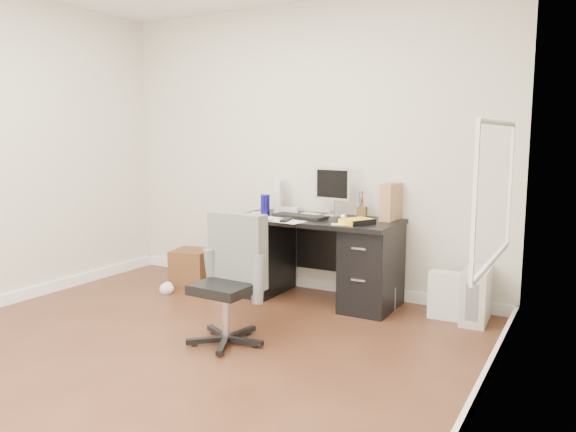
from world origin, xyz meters
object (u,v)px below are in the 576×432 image
object	(u,v)px
desk	(314,256)
lcd_monitor	(333,192)
office_chair	(225,280)
pc_tower	(476,295)
keyboard	(300,216)
wicker_basket	(192,267)

from	to	relation	value
desk	lcd_monitor	size ratio (longest dim) A/B	3.31
desk	office_chair	distance (m)	1.28
lcd_monitor	pc_tower	size ratio (longest dim) A/B	1.05
lcd_monitor	office_chair	bearing A→B (deg)	-90.20
keyboard	office_chair	distance (m)	1.25
office_chair	wicker_basket	bearing A→B (deg)	139.65
keyboard	pc_tower	size ratio (longest dim) A/B	1.16
lcd_monitor	desk	bearing A→B (deg)	-122.03
office_chair	wicker_basket	distance (m)	1.73
pc_tower	keyboard	bearing A→B (deg)	-176.69
lcd_monitor	office_chair	distance (m)	1.52
keyboard	wicker_basket	xyz separation A→B (m)	(-1.20, -0.05, -0.59)
office_chair	wicker_basket	size ratio (longest dim) A/B	2.66
keyboard	pc_tower	bearing A→B (deg)	13.33
keyboard	lcd_monitor	bearing A→B (deg)	50.67
lcd_monitor	office_chair	world-z (taller)	lcd_monitor
lcd_monitor	wicker_basket	bearing A→B (deg)	-162.72
keyboard	pc_tower	xyz separation A→B (m)	(1.51, 0.15, -0.55)
desk	keyboard	size ratio (longest dim) A/B	2.99
office_chair	pc_tower	world-z (taller)	office_chair
keyboard	wicker_basket	size ratio (longest dim) A/B	1.44
office_chair	desk	bearing A→B (deg)	89.77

